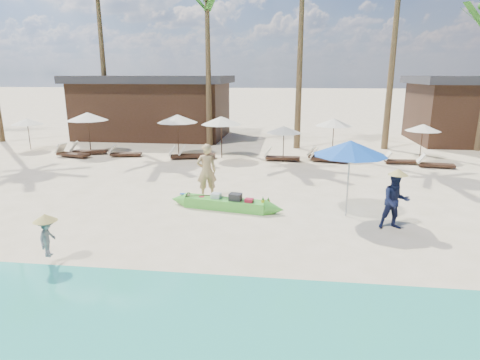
# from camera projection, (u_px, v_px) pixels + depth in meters

# --- Properties ---
(ground) EXTENTS (240.00, 240.00, 0.00)m
(ground) POSITION_uv_depth(u_px,v_px,m) (228.00, 233.00, 11.52)
(ground) COLOR beige
(ground) RESTS_ON ground
(wet_sand_strip) EXTENTS (240.00, 4.50, 0.01)m
(wet_sand_strip) POSITION_uv_depth(u_px,v_px,m) (183.00, 347.00, 6.72)
(wet_sand_strip) COLOR tan
(wet_sand_strip) RESTS_ON ground
(green_canoe) EXTENTS (4.46, 1.09, 0.57)m
(green_canoe) POSITION_uv_depth(u_px,v_px,m) (225.00, 203.00, 13.52)
(green_canoe) COLOR green
(green_canoe) RESTS_ON ground
(tourist) EXTENTS (0.86, 0.72, 2.01)m
(tourist) POSITION_uv_depth(u_px,v_px,m) (207.00, 171.00, 14.56)
(tourist) COLOR tan
(tourist) RESTS_ON ground
(vendor_green) EXTENTS (0.88, 0.72, 1.69)m
(vendor_green) POSITION_uv_depth(u_px,v_px,m) (395.00, 201.00, 11.65)
(vendor_green) COLOR #151C3B
(vendor_green) RESTS_ON ground
(vendor_yellow) EXTENTS (0.43, 0.65, 0.95)m
(vendor_yellow) POSITION_uv_depth(u_px,v_px,m) (47.00, 237.00, 9.55)
(vendor_yellow) COLOR gray
(vendor_yellow) RESTS_ON ground
(blue_umbrella) EXTENTS (2.28, 2.28, 2.45)m
(blue_umbrella) POSITION_uv_depth(u_px,v_px,m) (350.00, 148.00, 12.36)
(blue_umbrella) COLOR #99999E
(blue_umbrella) RESTS_ON ground
(resort_parasol_2) EXTENTS (1.82, 1.82, 1.87)m
(resort_parasol_2) POSITION_uv_depth(u_px,v_px,m) (27.00, 121.00, 23.75)
(resort_parasol_2) COLOR #331D14
(resort_parasol_2) RESTS_ON ground
(resort_parasol_3) EXTENTS (2.27, 2.27, 2.34)m
(resort_parasol_3) POSITION_uv_depth(u_px,v_px,m) (87.00, 116.00, 22.45)
(resort_parasol_3) COLOR #331D14
(resort_parasol_3) RESTS_ON ground
(lounger_3_left) EXTENTS (2.04, 1.04, 0.66)m
(lounger_3_left) POSITION_uv_depth(u_px,v_px,m) (71.00, 153.00, 21.91)
(lounger_3_left) COLOR #331D14
(lounger_3_left) RESTS_ON ground
(lounger_3_right) EXTENTS (2.06, 1.16, 0.67)m
(lounger_3_right) POSITION_uv_depth(u_px,v_px,m) (87.00, 151.00, 22.62)
(lounger_3_right) COLOR #331D14
(lounger_3_right) RESTS_ON ground
(resort_parasol_4) EXTENTS (2.22, 2.22, 2.29)m
(resort_parasol_4) POSITION_uv_depth(u_px,v_px,m) (177.00, 119.00, 21.82)
(resort_parasol_4) COLOR #331D14
(resort_parasol_4) RESTS_ON ground
(lounger_4_left) EXTENTS (1.81, 0.83, 0.59)m
(lounger_4_left) POSITION_uv_depth(u_px,v_px,m) (124.00, 153.00, 22.04)
(lounger_4_left) COLOR #331D14
(lounger_4_left) RESTS_ON ground
(lounger_4_right) EXTENTS (1.99, 1.08, 0.64)m
(lounger_4_right) POSITION_uv_depth(u_px,v_px,m) (185.00, 155.00, 21.48)
(lounger_4_right) COLOR #331D14
(lounger_4_right) RESTS_ON ground
(resort_parasol_5) EXTENTS (2.17, 2.17, 2.24)m
(resort_parasol_5) POSITION_uv_depth(u_px,v_px,m) (221.00, 120.00, 21.34)
(resort_parasol_5) COLOR #331D14
(resort_parasol_5) RESTS_ON ground
(lounger_5_left) EXTENTS (2.04, 0.95, 0.67)m
(lounger_5_left) POSITION_uv_depth(u_px,v_px,m) (195.00, 155.00, 21.53)
(lounger_5_left) COLOR #331D14
(lounger_5_left) RESTS_ON ground
(resort_parasol_6) EXTENTS (1.81, 1.81, 1.86)m
(resort_parasol_6) POSITION_uv_depth(u_px,v_px,m) (284.00, 129.00, 20.42)
(resort_parasol_6) COLOR #331D14
(resort_parasol_6) RESTS_ON ground
(lounger_6_left) EXTENTS (1.89, 0.64, 0.63)m
(lounger_6_left) POSITION_uv_depth(u_px,v_px,m) (280.00, 157.00, 21.02)
(lounger_6_left) COLOR #331D14
(lounger_6_left) RESTS_ON ground
(lounger_6_right) EXTENTS (1.86, 1.08, 0.61)m
(lounger_6_right) POSITION_uv_depth(u_px,v_px,m) (323.00, 156.00, 21.21)
(lounger_6_right) COLOR #331D14
(lounger_6_right) RESTS_ON ground
(resort_parasol_7) EXTENTS (2.02, 2.02, 2.08)m
(resort_parasol_7) POSITION_uv_depth(u_px,v_px,m) (334.00, 122.00, 21.79)
(resort_parasol_7) COLOR #331D14
(resort_parasol_7) RESTS_ON ground
(lounger_7_left) EXTENTS (1.95, 0.98, 0.64)m
(lounger_7_left) POSITION_uv_depth(u_px,v_px,m) (327.00, 158.00, 20.71)
(lounger_7_left) COLOR #331D14
(lounger_7_left) RESTS_ON ground
(lounger_7_right) EXTENTS (1.67, 0.56, 0.56)m
(lounger_7_right) POSITION_uv_depth(u_px,v_px,m) (399.00, 160.00, 20.28)
(lounger_7_right) COLOR #331D14
(lounger_7_right) RESTS_ON ground
(resort_parasol_8) EXTENTS (1.81, 1.81, 1.87)m
(resort_parasol_8) POSITION_uv_depth(u_px,v_px,m) (423.00, 128.00, 21.07)
(resort_parasol_8) COLOR #331D14
(resort_parasol_8) RESTS_ON ground
(lounger_8_left) EXTENTS (1.77, 0.77, 0.58)m
(lounger_8_left) POSITION_uv_depth(u_px,v_px,m) (434.00, 164.00, 19.49)
(lounger_8_left) COLOR #331D14
(lounger_8_left) RESTS_ON ground
(palm_3) EXTENTS (2.08, 2.08, 10.52)m
(palm_3) POSITION_uv_depth(u_px,v_px,m) (207.00, 0.00, 23.40)
(palm_3) COLOR brown
(palm_3) RESTS_ON ground
(pavilion_west) EXTENTS (10.80, 6.60, 4.30)m
(pavilion_west) POSITION_uv_depth(u_px,v_px,m) (154.00, 106.00, 28.68)
(pavilion_west) COLOR #331D14
(pavilion_west) RESTS_ON ground
(pavilion_east) EXTENTS (8.80, 6.60, 4.30)m
(pavilion_east) POSITION_uv_depth(u_px,v_px,m) (480.00, 109.00, 26.09)
(pavilion_east) COLOR #331D14
(pavilion_east) RESTS_ON ground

